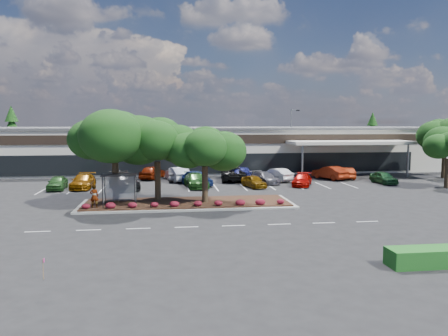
{
  "coord_description": "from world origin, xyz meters",
  "views": [
    {
      "loc": [
        -3.57,
        -32.84,
        7.03
      ],
      "look_at": [
        1.8,
        8.88,
        2.6
      ],
      "focal_mm": 35.0,
      "sensor_mm": 36.0,
      "label": 1
    }
  ],
  "objects": [
    {
      "name": "person_waiting",
      "position": [
        -9.43,
        2.34,
        1.19
      ],
      "size": [
        0.69,
        0.47,
        1.85
      ],
      "primitive_type": "imported",
      "rotation": [
        0.0,
        0.0,
        3.1
      ],
      "color": "#594C47",
      "rests_on": "landscape_island"
    },
    {
      "name": "ground",
      "position": [
        0.0,
        0.0,
        0.0
      ],
      "size": [
        160.0,
        160.0,
        0.0
      ],
      "primitive_type": "plane",
      "color": "black",
      "rests_on": "ground"
    },
    {
      "name": "light_pole",
      "position": [
        14.03,
        28.04,
        3.92
      ],
      "size": [
        1.41,
        0.79,
        8.91
      ],
      "rotation": [
        0.0,
        0.0,
        0.35
      ],
      "color": "gray",
      "rests_on": "ground"
    },
    {
      "name": "bus_shelter",
      "position": [
        -7.5,
        2.95,
        2.31
      ],
      "size": [
        2.75,
        1.55,
        2.59
      ],
      "color": "black",
      "rests_on": "landscape_island"
    },
    {
      "name": "car_4",
      "position": [
        -0.45,
        15.31,
        0.84
      ],
      "size": [
        3.84,
        5.31,
        1.68
      ],
      "primitive_type": "imported",
      "rotation": [
        0.0,
        0.0,
        0.43
      ],
      "color": "navy",
      "rests_on": "ground"
    },
    {
      "name": "car_12",
      "position": [
        -2.45,
        19.18,
        0.85
      ],
      "size": [
        3.07,
        5.47,
        1.71
      ],
      "primitive_type": "imported",
      "rotation": [
        0.0,
        0.0,
        3.4
      ],
      "color": "silver",
      "rests_on": "ground"
    },
    {
      "name": "island_tree_west",
      "position": [
        -8.0,
        4.5,
        4.21
      ],
      "size": [
        7.2,
        7.2,
        7.89
      ],
      "primitive_type": null,
      "color": "#193A12",
      "rests_on": "landscape_island"
    },
    {
      "name": "retail_store",
      "position": [
        0.06,
        33.91,
        3.15
      ],
      "size": [
        80.4,
        25.2,
        6.25
      ],
      "color": "beige",
      "rests_on": "ground"
    },
    {
      "name": "lane_markings",
      "position": [
        -0.14,
        10.42,
        0.01
      ],
      "size": [
        33.12,
        20.06,
        0.01
      ],
      "color": "silver",
      "rests_on": "ground"
    },
    {
      "name": "car_10",
      "position": [
        -5.56,
        21.7,
        0.83
      ],
      "size": [
        3.48,
        5.26,
        1.67
      ],
      "primitive_type": "imported",
      "rotation": [
        0.0,
        0.0,
        2.8
      ],
      "color": "#621705",
      "rests_on": "ground"
    },
    {
      "name": "car_8",
      "position": [
        20.94,
        14.02,
        0.7
      ],
      "size": [
        1.92,
        4.2,
        1.4
      ],
      "primitive_type": "imported",
      "rotation": [
        0.0,
        0.0,
        0.07
      ],
      "color": "#215529",
      "rests_on": "ground"
    },
    {
      "name": "car_11",
      "position": [
        -2.67,
        19.74,
        0.79
      ],
      "size": [
        1.76,
        4.8,
        1.57
      ],
      "primitive_type": "imported",
      "rotation": [
        0.0,
        0.0,
        3.12
      ],
      "color": "#504F55",
      "rests_on": "ground"
    },
    {
      "name": "car_7",
      "position": [
        11.13,
        13.58,
        0.66
      ],
      "size": [
        3.55,
        4.94,
        1.33
      ],
      "primitive_type": "imported",
      "rotation": [
        0.0,
        0.0,
        -0.42
      ],
      "color": "#990601",
      "rests_on": "ground"
    },
    {
      "name": "car_6",
      "position": [
        7.46,
        15.92,
        0.66
      ],
      "size": [
        3.25,
        4.92,
        1.32
      ],
      "primitive_type": "imported",
      "rotation": [
        0.0,
        0.0,
        0.33
      ],
      "color": "#535259",
      "rests_on": "ground"
    },
    {
      "name": "car_16",
      "position": [
        16.19,
        18.46,
        0.82
      ],
      "size": [
        3.44,
        5.27,
        1.64
      ],
      "primitive_type": "imported",
      "rotation": [
        0.0,
        0.0,
        3.52
      ],
      "color": "maroon",
      "rests_on": "ground"
    },
    {
      "name": "survey_stake",
      "position": [
        -9.18,
        -13.0,
        0.62
      ],
      "size": [
        0.08,
        0.14,
        0.96
      ],
      "color": "#A37E55",
      "rests_on": "ground"
    },
    {
      "name": "island_tree_mid",
      "position": [
        -4.5,
        5.2,
        3.92
      ],
      "size": [
        6.6,
        6.6,
        7.32
      ],
      "primitive_type": null,
      "color": "#193A12",
      "rests_on": "landscape_island"
    },
    {
      "name": "car_13",
      "position": [
        4.2,
        18.78,
        0.86
      ],
      "size": [
        3.49,
        6.46,
        1.72
      ],
      "primitive_type": "imported",
      "rotation": [
        0.0,
        0.0,
        3.04
      ],
      "color": "black",
      "rests_on": "ground"
    },
    {
      "name": "conifer_north_west",
      "position": [
        -30.0,
        46.0,
        5.0
      ],
      "size": [
        4.4,
        4.4,
        10.0
      ],
      "primitive_type": "cone",
      "color": "#193A12",
      "rests_on": "ground"
    },
    {
      "name": "tree_east_far",
      "position": [
        31.0,
        18.0,
        3.81
      ],
      "size": [
        6.4,
        6.4,
        7.62
      ],
      "primitive_type": null,
      "color": "#193A12",
      "rests_on": "ground"
    },
    {
      "name": "island_tree_east",
      "position": [
        -0.5,
        3.7,
        3.51
      ],
      "size": [
        5.8,
        5.8,
        6.5
      ],
      "primitive_type": null,
      "color": "#193A12",
      "rests_on": "landscape_island"
    },
    {
      "name": "hedge_south_east",
      "position": [
        10.0,
        -13.5,
        0.45
      ],
      "size": [
        6.0,
        1.3,
        0.9
      ],
      "primitive_type": "cube",
      "color": "#11541A",
      "rests_on": "ground"
    },
    {
      "name": "car_3",
      "position": [
        -0.61,
        13.88,
        0.77
      ],
      "size": [
        2.75,
        5.49,
        1.53
      ],
      "primitive_type": "imported",
      "rotation": [
        0.0,
        0.0,
        0.12
      ],
      "color": "#1C4A18",
      "rests_on": "ground"
    },
    {
      "name": "car_0",
      "position": [
        -15.09,
        14.14,
        0.72
      ],
      "size": [
        1.91,
        4.3,
        1.44
      ],
      "primitive_type": "imported",
      "rotation": [
        0.0,
        0.0,
        0.05
      ],
      "color": "#255320",
      "rests_on": "ground"
    },
    {
      "name": "car_14",
      "position": [
        5.27,
        18.79,
        0.83
      ],
      "size": [
        3.5,
        6.1,
        1.66
      ],
      "primitive_type": "imported",
      "rotation": [
        0.0,
        0.0,
        2.93
      ],
      "color": "navy",
      "rests_on": "ground"
    },
    {
      "name": "car_1",
      "position": [
        -12.6,
        14.72,
        0.75
      ],
      "size": [
        2.2,
        5.21,
        1.5
      ],
      "primitive_type": "imported",
      "rotation": [
        0.0,
        0.0,
        -0.02
      ],
      "color": "#6E3D04",
      "rests_on": "ground"
    },
    {
      "name": "car_15",
      "position": [
        9.32,
        17.86,
        0.76
      ],
      "size": [
        3.38,
        4.9,
        1.53
      ],
      "primitive_type": "imported",
      "rotation": [
        0.0,
        0.0,
        3.56
      ],
      "color": "white",
      "rests_on": "ground"
    },
    {
      "name": "car_2",
      "position": [
        -8.22,
        13.69,
        0.86
      ],
      "size": [
        4.1,
        6.37,
        1.72
      ],
      "primitive_type": "imported",
      "rotation": [
        0.0,
        0.0,
        0.31
      ],
      "color": "black",
      "rests_on": "ground"
    },
    {
      "name": "car_17",
      "position": [
        18.43,
        18.76,
        0.71
      ],
      "size": [
        2.24,
        4.49,
        1.41
      ],
      "primitive_type": "imported",
      "rotation": [
        0.0,
        0.0,
        2.96
      ],
      "color": "#95270C",
      "rests_on": "ground"
    },
    {
      "name": "shrub_row",
      "position": [
        -2.0,
        1.9,
        0.51
      ],
      "size": [
        17.0,
        0.8,
        0.5
      ],
      "primitive_type": null,
      "color": "maroon",
      "rests_on": "landscape_island"
    },
    {
      "name": "car_5",
      "position": [
        5.57,
        13.02,
        0.67
      ],
      "size": [
        2.57,
        4.19,
        1.33
      ],
      "primitive_type": "imported",
      "rotation": [
        0.0,
        0.0,
        0.27
      ],
      "color": "#664005",
      "rests_on": "ground"
    },
    {
      "name": "landscape_island",
      "position": [
        -2.0,
        4.0,
        0.12
      ],
      "size": [
        18.0,
        6.0,
        0.26
      ],
      "color": "gray",
      "rests_on": "ground"
    },
    {
      "name": "tree_east_near",
      "position": [
        26.0,
        10.0,
        3.25
      ],
      "size": [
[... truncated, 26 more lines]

